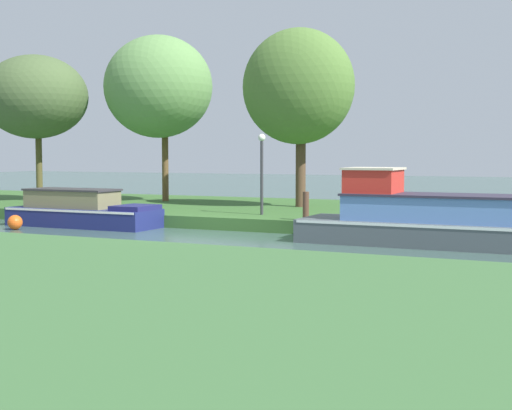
# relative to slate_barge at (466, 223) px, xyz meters

# --- Properties ---
(ground_plane) EXTENTS (120.00, 120.00, 0.00)m
(ground_plane) POSITION_rel_slate_barge_xyz_m (-7.72, -1.20, -0.62)
(ground_plane) COLOR #3B564F
(riverbank_far) EXTENTS (72.00, 10.00, 0.40)m
(riverbank_far) POSITION_rel_slate_barge_xyz_m (-7.72, 5.80, -0.42)
(riverbank_far) COLOR #355F2A
(riverbank_far) RESTS_ON ground_plane
(slate_barge) EXTENTS (9.32, 2.25, 2.03)m
(slate_barge) POSITION_rel_slate_barge_xyz_m (0.00, 0.00, 0.00)
(slate_barge) COLOR #4C555B
(slate_barge) RESTS_ON ground_plane
(navy_narrowboat) EXTENTS (5.23, 1.70, 1.24)m
(navy_narrowboat) POSITION_rel_slate_barge_xyz_m (-12.35, 0.00, -0.11)
(navy_narrowboat) COLOR navy
(navy_narrowboat) RESTS_ON ground_plane
(willow_tree_left) EXTENTS (4.55, 4.06, 6.10)m
(willow_tree_left) POSITION_rel_slate_barge_xyz_m (-18.26, 4.50, 4.13)
(willow_tree_left) COLOR brown
(willow_tree_left) RESTS_ON riverbank_far
(willow_tree_centre) EXTENTS (4.60, 4.12, 6.86)m
(willow_tree_centre) POSITION_rel_slate_barge_xyz_m (-13.43, 6.41, 4.53)
(willow_tree_centre) COLOR brown
(willow_tree_centre) RESTS_ON riverbank_far
(willow_tree_right) EXTENTS (4.27, 3.22, 6.63)m
(willow_tree_right) POSITION_rel_slate_barge_xyz_m (-7.04, 5.93, 4.24)
(willow_tree_right) COLOR brown
(willow_tree_right) RESTS_ON riverbank_far
(lamp_post) EXTENTS (0.24, 0.24, 2.65)m
(lamp_post) POSITION_rel_slate_barge_xyz_m (-6.90, 2.39, 1.46)
(lamp_post) COLOR #333338
(lamp_post) RESTS_ON riverbank_far
(mooring_post_near) EXTENTS (0.19, 0.19, 0.86)m
(mooring_post_near) POSITION_rel_slate_barge_xyz_m (-4.87, 1.14, 0.21)
(mooring_post_near) COLOR brown
(mooring_post_near) RESTS_ON riverbank_far
(channel_buoy) EXTENTS (0.47, 0.47, 0.47)m
(channel_buoy) POSITION_rel_slate_barge_xyz_m (-13.61, -1.71, -0.39)
(channel_buoy) COLOR #E55919
(channel_buoy) RESTS_ON ground_plane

